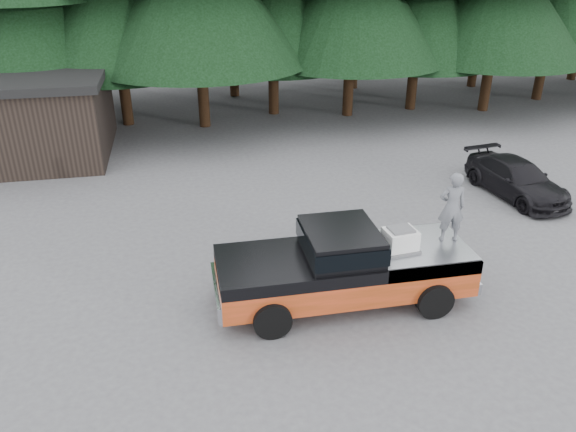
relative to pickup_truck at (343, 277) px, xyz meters
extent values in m
plane|color=#49494C|center=(-1.25, 0.37, -0.67)|extent=(120.00, 120.00, 0.00)
cube|color=black|center=(-0.10, 0.00, 0.96)|extent=(1.66, 1.90, 0.59)
cube|color=silver|center=(1.25, -0.15, 0.91)|extent=(0.76, 0.66, 0.48)
imported|color=#5B5D63|center=(2.55, 0.08, 1.51)|extent=(0.68, 0.50, 1.70)
imported|color=black|center=(7.40, 4.83, -0.07)|extent=(2.24, 4.28, 1.18)
cube|color=black|center=(-10.25, 12.37, 0.83)|extent=(8.00, 6.00, 3.00)
camera|label=1|loc=(-3.44, -10.61, 6.97)|focal=35.00mm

